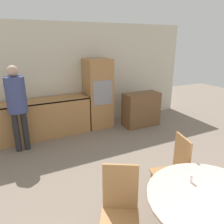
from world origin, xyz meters
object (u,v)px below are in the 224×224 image
dining_table (209,216)px  chair_far_left (120,205)px  person_standing (17,100)px  sideboard (141,109)px  chair_far_right (175,167)px  oven_unit (98,94)px

dining_table → chair_far_left: bearing=143.0°
person_standing → sideboard: bearing=1.1°
sideboard → chair_far_right: chair_far_right is taller
dining_table → chair_far_right: bearing=68.8°
sideboard → chair_far_left: size_ratio=0.97×
sideboard → chair_far_left: (-2.26, -2.92, 0.09)m
sideboard → chair_far_right: size_ratio=0.97×
sideboard → person_standing: person_standing is taller
chair_far_left → chair_far_right: 1.06m
chair_far_left → dining_table: bearing=-6.5°
oven_unit → person_standing: bearing=-164.6°
dining_table → chair_far_right: size_ratio=1.26×
chair_far_right → person_standing: 3.15m
sideboard → dining_table: bearing=-114.3°
sideboard → person_standing: size_ratio=0.54×
chair_far_right → sideboard: bearing=169.5°
dining_table → chair_far_left: (-0.70, 0.53, -0.01)m
chair_far_left → person_standing: 3.00m
person_standing → oven_unit: bearing=15.4°
chair_far_right → person_standing: bearing=-131.2°
chair_far_left → person_standing: bearing=134.6°
sideboard → chair_far_right: bearing=-115.2°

